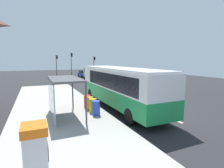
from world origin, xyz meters
The scene contains 21 objects.
ground_plane centered at (0.00, 14.00, -0.02)m, with size 56.00×92.00×0.04m, color #262628.
sidewalk_platform centered at (-6.40, 2.00, 0.09)m, with size 6.20×30.00×0.18m, color #ADAAA3.
lane_stripe_seg_1 centered at (0.25, -1.00, 0.01)m, with size 0.16×2.20×0.01m, color silver.
lane_stripe_seg_2 centered at (0.25, 4.00, 0.01)m, with size 0.16×2.20×0.01m, color silver.
lane_stripe_seg_3 centered at (0.25, 9.00, 0.01)m, with size 0.16×2.20×0.01m, color silver.
lane_stripe_seg_4 centered at (0.25, 14.00, 0.01)m, with size 0.16×2.20×0.01m, color silver.
lane_stripe_seg_5 centered at (0.25, 19.00, 0.01)m, with size 0.16×2.20×0.01m, color silver.
lane_stripe_seg_6 centered at (0.25, 24.00, 0.01)m, with size 0.16×2.20×0.01m, color silver.
lane_stripe_seg_7 centered at (0.25, 29.00, 0.01)m, with size 0.16×2.20×0.01m, color silver.
bus centered at (-1.71, 2.73, 1.84)m, with size 2.61×11.03×3.21m.
white_van centered at (2.20, 22.72, 1.34)m, with size 2.17×5.26×2.30m.
sedan_near centered at (2.30, 28.86, 0.79)m, with size 1.85×4.40×1.52m.
ticket_machine centered at (-7.91, -4.83, 1.17)m, with size 0.66×0.76×1.94m.
recycling_bin_blue centered at (-4.20, 1.07, 0.66)m, with size 0.52×0.52×0.95m, color blue.
recycling_bin_yellow centered at (-4.20, 1.77, 0.66)m, with size 0.52×0.52×0.95m, color yellow.
recycling_bin_orange centered at (-4.20, 2.47, 0.66)m, with size 0.52×0.52×0.95m, color orange.
recycling_bin_red centered at (-4.20, 3.17, 0.66)m, with size 0.52×0.52×0.95m, color red.
traffic_light_near_side centered at (5.50, 31.05, 3.10)m, with size 0.49×0.28×4.63m.
traffic_light_far_side centered at (-3.10, 31.85, 3.27)m, with size 0.49×0.28×4.92m.
traffic_light_median centered at (0.39, 32.65, 3.62)m, with size 0.49×0.28×5.49m.
bus_shelter centered at (-6.41, 1.59, 2.10)m, with size 1.80×4.00×2.50m.
Camera 1 is at (-7.82, -9.77, 3.82)m, focal length 28.28 mm.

